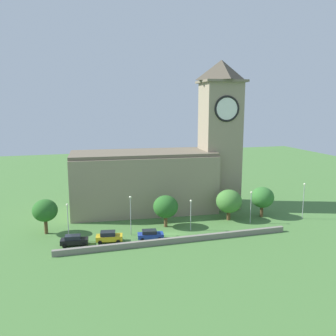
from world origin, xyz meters
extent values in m
plane|color=#477538|center=(0.00, 15.00, 0.00)|extent=(200.00, 200.00, 0.00)
cube|color=gray|center=(-1.61, 16.74, 6.27)|extent=(32.07, 15.12, 12.54)
cube|color=#675C4A|center=(-1.61, 16.74, 12.89)|extent=(32.00, 14.09, 0.70)
cube|color=gray|center=(15.96, 15.45, 14.08)|extent=(8.59, 8.59, 28.16)
cube|color=#736753|center=(15.96, 15.45, 28.41)|extent=(9.96, 9.96, 0.50)
pyramid|color=brown|center=(15.96, 15.45, 30.87)|extent=(9.02, 9.02, 4.41)
cylinder|color=white|center=(15.66, 11.39, 22.53)|extent=(5.13, 0.50, 5.13)
torus|color=black|center=(15.66, 11.39, 22.53)|extent=(5.62, 0.87, 5.60)
cylinder|color=white|center=(20.02, 15.15, 22.53)|extent=(0.50, 5.13, 5.13)
torus|color=black|center=(20.02, 15.15, 22.53)|extent=(0.87, 5.62, 5.60)
cube|color=gray|center=(0.00, -3.76, 0.49)|extent=(41.25, 0.70, 0.98)
cube|color=black|center=(-17.08, -0.11, 0.74)|extent=(4.72, 2.26, 0.82)
cube|color=#1E232B|center=(-17.31, -0.08, 1.48)|extent=(2.71, 1.82, 0.65)
cylinder|color=black|center=(-15.44, 0.56, 0.33)|extent=(0.69, 0.39, 0.66)
cylinder|color=black|center=(-15.65, -1.15, 0.33)|extent=(0.69, 0.39, 0.66)
cylinder|color=black|center=(-18.51, 0.94, 0.33)|extent=(0.69, 0.39, 0.66)
cylinder|color=black|center=(-18.72, -0.78, 0.33)|extent=(0.69, 0.39, 0.66)
cube|color=gold|center=(-11.23, -0.22, 0.79)|extent=(4.76, 2.63, 0.87)
cube|color=#1E232B|center=(-11.45, -0.19, 1.57)|extent=(2.76, 2.08, 0.69)
cylinder|color=black|center=(-9.56, 0.49, 0.35)|extent=(0.75, 0.46, 0.70)
cylinder|color=black|center=(-9.87, -1.42, 0.35)|extent=(0.75, 0.46, 0.70)
cylinder|color=black|center=(-12.58, 0.98, 0.35)|extent=(0.75, 0.46, 0.70)
cylinder|color=black|center=(-12.89, -0.94, 0.35)|extent=(0.75, 0.46, 0.70)
cube|color=#233D9E|center=(-4.07, -0.96, 0.71)|extent=(4.70, 2.40, 0.79)
cube|color=#1E232B|center=(-4.30, -0.93, 1.41)|extent=(2.71, 1.92, 0.62)
cylinder|color=black|center=(-2.43, -0.27, 0.32)|extent=(0.67, 0.41, 0.63)
cylinder|color=black|center=(-2.68, -2.07, 0.32)|extent=(0.67, 0.41, 0.63)
cylinder|color=black|center=(-5.47, 0.14, 0.32)|extent=(0.67, 0.41, 0.63)
cylinder|color=black|center=(-5.71, -1.65, 0.32)|extent=(0.67, 0.41, 0.63)
cylinder|color=#9EA0A5|center=(-17.98, 2.18, 3.16)|extent=(0.14, 0.14, 6.31)
sphere|color=#F4EFCC|center=(-17.98, 2.18, 6.53)|extent=(0.44, 0.44, 0.44)
cylinder|color=#9EA0A5|center=(-7.05, 2.09, 3.44)|extent=(0.14, 0.14, 6.89)
sphere|color=#F4EFCC|center=(-7.05, 2.09, 7.11)|extent=(0.44, 0.44, 0.44)
cylinder|color=#9EA0A5|center=(4.23, 1.42, 2.77)|extent=(0.14, 0.14, 5.53)
sphere|color=#F4EFCC|center=(4.23, 1.42, 5.75)|extent=(0.44, 0.44, 0.44)
cylinder|color=#9EA0A5|center=(17.08, 2.01, 3.05)|extent=(0.14, 0.14, 6.10)
sphere|color=#F4EFCC|center=(17.08, 2.01, 6.32)|extent=(0.44, 0.44, 0.44)
cylinder|color=#9EA0A5|center=(28.91, 1.60, 3.57)|extent=(0.14, 0.14, 7.15)
sphere|color=#F4EFCC|center=(28.91, 1.60, 7.37)|extent=(0.44, 0.44, 0.44)
cylinder|color=brown|center=(21.40, 5.09, 1.22)|extent=(0.68, 0.68, 2.44)
ellipsoid|color=#33702D|center=(21.40, 5.09, 4.25)|extent=(4.84, 4.84, 4.36)
cylinder|color=brown|center=(-21.97, 7.02, 1.37)|extent=(0.63, 0.63, 2.74)
ellipsoid|color=#286023|center=(-21.97, 7.02, 4.44)|extent=(4.52, 4.52, 4.07)
cylinder|color=brown|center=(0.23, 4.65, 1.12)|extent=(0.68, 0.68, 2.25)
ellipsoid|color=#286023|center=(0.23, 4.65, 4.06)|extent=(4.83, 4.83, 4.34)
cylinder|color=brown|center=(13.77, 5.09, 1.00)|extent=(0.74, 0.74, 2.01)
ellipsoid|color=#427A33|center=(13.77, 5.09, 3.99)|extent=(5.27, 5.27, 4.74)
camera|label=1|loc=(-17.24, -59.04, 23.64)|focal=38.00mm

